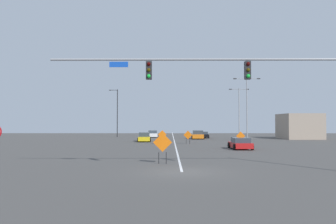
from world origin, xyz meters
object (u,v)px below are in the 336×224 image
(construction_sign_left_shoulder, at_px, (162,135))
(car_red_distant, at_px, (240,144))
(construction_sign_median_near, at_px, (188,136))
(car_black_near, at_px, (203,135))
(construction_sign_right_lane, at_px, (163,144))
(traffic_signal_assembly, at_px, (243,79))
(street_lamp_far_right, at_px, (117,111))
(street_lamp_mid_right, at_px, (247,104))
(car_white_far, at_px, (153,134))
(construction_sign_median_far, at_px, (241,137))
(car_orange_passing, at_px, (198,135))
(street_lamp_mid_left, at_px, (239,109))
(car_yellow_mid, at_px, (144,137))

(construction_sign_left_shoulder, height_order, car_red_distant, construction_sign_left_shoulder)
(construction_sign_median_near, relative_size, car_black_near, 0.43)
(construction_sign_left_shoulder, distance_m, construction_sign_right_lane, 20.97)
(traffic_signal_assembly, height_order, street_lamp_far_right, street_lamp_far_right)
(street_lamp_far_right, distance_m, construction_sign_right_lane, 43.66)
(street_lamp_mid_right, height_order, car_white_far, street_lamp_mid_right)
(construction_sign_median_far, distance_m, construction_sign_left_shoulder, 10.33)
(traffic_signal_assembly, height_order, construction_sign_median_far, traffic_signal_assembly)
(traffic_signal_assembly, height_order, street_lamp_mid_right, street_lamp_mid_right)
(construction_sign_left_shoulder, height_order, construction_sign_right_lane, construction_sign_right_lane)
(construction_sign_left_shoulder, xyz_separation_m, car_black_near, (7.06, 17.82, -0.59))
(car_orange_passing, bearing_deg, street_lamp_mid_right, -55.14)
(street_lamp_far_right, xyz_separation_m, construction_sign_median_near, (12.80, -21.17, -3.98))
(street_lamp_mid_left, xyz_separation_m, construction_sign_right_lane, (-12.34, -33.87, -3.72))
(car_yellow_mid, bearing_deg, car_red_distant, -51.24)
(street_lamp_mid_right, xyz_separation_m, construction_sign_right_lane, (-11.85, -25.91, -4.17))
(car_yellow_mid, bearing_deg, car_black_near, 49.82)
(car_black_near, bearing_deg, street_lamp_far_right, 167.74)
(car_orange_passing, bearing_deg, street_lamp_mid_left, -10.65)
(construction_sign_left_shoulder, bearing_deg, car_black_near, 68.40)
(street_lamp_far_right, height_order, car_orange_passing, street_lamp_far_right)
(street_lamp_far_right, bearing_deg, car_white_far, -8.98)
(street_lamp_far_right, distance_m, construction_sign_left_shoulder, 23.70)
(car_yellow_mid, distance_m, car_orange_passing, 11.87)
(street_lamp_far_right, relative_size, car_orange_passing, 2.10)
(traffic_signal_assembly, bearing_deg, car_orange_passing, 89.07)
(construction_sign_median_far, xyz_separation_m, car_orange_passing, (-3.59, 18.35, -0.43))
(street_lamp_mid_right, xyz_separation_m, construction_sign_median_far, (-2.87, -9.07, -4.41))
(street_lamp_far_right, height_order, car_black_near, street_lamp_far_right)
(construction_sign_median_near, height_order, car_yellow_mid, construction_sign_median_near)
(street_lamp_mid_left, xyz_separation_m, car_red_distant, (-4.23, -21.00, -4.50))
(street_lamp_mid_right, distance_m, construction_sign_median_far, 10.49)
(street_lamp_far_right, height_order, street_lamp_mid_left, street_lamp_far_right)
(traffic_signal_assembly, distance_m, car_yellow_mid, 32.35)
(car_white_far, height_order, car_yellow_mid, car_yellow_mid)
(car_white_far, height_order, car_black_near, car_white_far)
(car_yellow_mid, height_order, car_orange_passing, car_orange_passing)
(car_yellow_mid, xyz_separation_m, car_black_near, (9.88, 11.69, -0.08))
(street_lamp_mid_right, relative_size, construction_sign_right_lane, 4.40)
(construction_sign_right_lane, bearing_deg, construction_sign_median_near, 82.17)
(traffic_signal_assembly, distance_m, street_lamp_mid_right, 30.61)
(construction_sign_median_far, relative_size, car_yellow_mid, 0.43)
(construction_sign_right_lane, relative_size, construction_sign_median_near, 1.20)
(street_lamp_far_right, bearing_deg, car_red_distant, -58.60)
(construction_sign_median_near, relative_size, car_orange_passing, 0.40)
(construction_sign_median_far, bearing_deg, traffic_signal_assembly, -101.54)
(car_white_far, xyz_separation_m, car_red_distant, (10.90, -28.37, -0.04))
(street_lamp_mid_left, bearing_deg, car_white_far, 154.04)
(construction_sign_median_far, bearing_deg, street_lamp_far_right, 126.47)
(traffic_signal_assembly, xyz_separation_m, car_orange_passing, (0.64, 39.05, -4.72))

